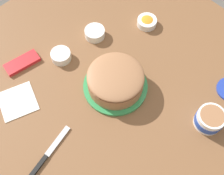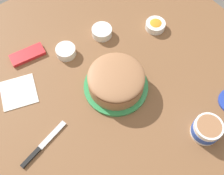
{
  "view_description": "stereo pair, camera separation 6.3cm",
  "coord_description": "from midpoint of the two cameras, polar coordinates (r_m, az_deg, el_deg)",
  "views": [
    {
      "loc": [
        -0.39,
        -0.41,
        1.1
      ],
      "look_at": [
        0.01,
        0.0,
        0.04
      ],
      "focal_mm": 45.55,
      "sensor_mm": 36.0,
      "label": 1
    },
    {
      "loc": [
        -0.34,
        -0.45,
        1.1
      ],
      "look_at": [
        0.01,
        0.0,
        0.04
      ],
      "focal_mm": 45.55,
      "sensor_mm": 36.0,
      "label": 2
    }
  ],
  "objects": [
    {
      "name": "candy_box_lower",
      "position": [
        1.38,
        -18.86,
        4.66
      ],
      "size": [
        0.17,
        0.09,
        0.02
      ],
      "primitive_type": "cube",
      "rotation": [
        0.0,
        0.0,
        -0.15
      ],
      "color": "red",
      "rests_on": "ground_plane"
    },
    {
      "name": "sprinkle_bowl_green",
      "position": [
        1.4,
        -4.79,
        10.81
      ],
      "size": [
        0.1,
        0.1,
        0.04
      ],
      "color": "white",
      "rests_on": "ground_plane"
    },
    {
      "name": "paper_napkin",
      "position": [
        1.29,
        -19.77,
        -2.67
      ],
      "size": [
        0.19,
        0.19,
        0.01
      ],
      "primitive_type": "cube",
      "rotation": [
        0.0,
        0.0,
        -0.33
      ],
      "color": "white",
      "rests_on": "ground_plane"
    },
    {
      "name": "sprinkle_bowl_orange",
      "position": [
        1.45,
        5.75,
        12.96
      ],
      "size": [
        0.1,
        0.1,
        0.04
      ],
      "color": "white",
      "rests_on": "ground_plane"
    },
    {
      "name": "frosted_cake",
      "position": [
        1.21,
        -0.79,
        1.24
      ],
      "size": [
        0.28,
        0.28,
        0.11
      ],
      "color": "#339351",
      "rests_on": "ground_plane"
    },
    {
      "name": "ground_plane",
      "position": [
        1.24,
        -1.83,
        -1.33
      ],
      "size": [
        1.54,
        1.54,
        0.0
      ],
      "primitive_type": "plane",
      "color": "brown"
    },
    {
      "name": "spreading_knife",
      "position": [
        1.17,
        -14.54,
        -13.15
      ],
      "size": [
        0.23,
        0.07,
        0.01
      ],
      "color": "silver",
      "rests_on": "ground_plane"
    },
    {
      "name": "frosting_tub",
      "position": [
        1.2,
        17.59,
        -6.15
      ],
      "size": [
        0.12,
        0.12,
        0.08
      ],
      "color": "white",
      "rests_on": "ground_plane"
    },
    {
      "name": "sprinkle_bowl_blue",
      "position": [
        1.34,
        -11.55,
        6.24
      ],
      "size": [
        0.09,
        0.09,
        0.04
      ],
      "color": "white",
      "rests_on": "ground_plane"
    }
  ]
}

